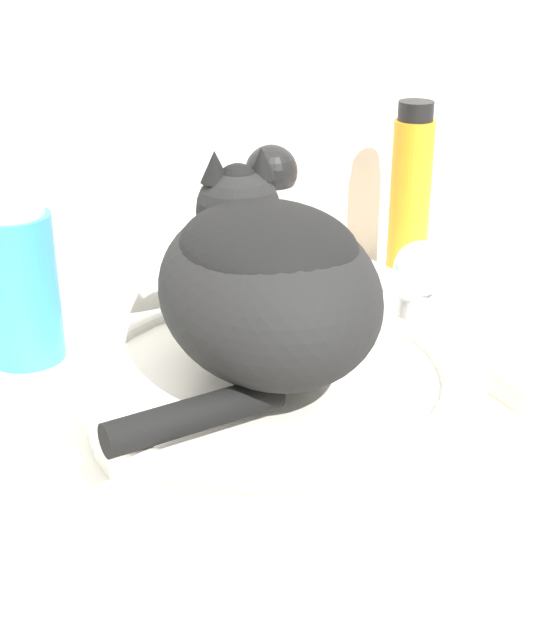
% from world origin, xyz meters
% --- Properties ---
extents(wall_back, '(8.00, 0.05, 2.40)m').
position_xyz_m(wall_back, '(0.00, 0.59, 1.20)').
color(wall_back, silver).
rests_on(wall_back, ground_plane).
extents(sink_basin, '(0.35, 0.35, 0.05)m').
position_xyz_m(sink_basin, '(-0.02, 0.25, 0.90)').
color(sink_basin, white).
rests_on(sink_basin, vanity_counter).
extents(cat, '(0.29, 0.29, 0.17)m').
position_xyz_m(cat, '(-0.02, 0.26, 1.00)').
color(cat, black).
rests_on(cat, sink_basin).
extents(faucet, '(0.12, 0.07, 0.12)m').
position_xyz_m(faucet, '(0.18, 0.31, 0.94)').
color(faucet, silver).
rests_on(faucet, vanity_counter).
extents(mouthwash_bottle, '(0.08, 0.08, 0.19)m').
position_xyz_m(mouthwash_bottle, '(-0.19, 0.47, 0.96)').
color(mouthwash_bottle, teal).
rests_on(mouthwash_bottle, vanity_counter).
extents(shampoo_bottle_tall, '(0.05, 0.05, 0.23)m').
position_xyz_m(shampoo_bottle_tall, '(0.28, 0.47, 0.98)').
color(shampoo_bottle_tall, orange).
rests_on(shampoo_bottle_tall, vanity_counter).
extents(lotion_bottle_white, '(0.07, 0.07, 0.20)m').
position_xyz_m(lotion_bottle_white, '(0.09, 0.47, 0.97)').
color(lotion_bottle_white, white).
rests_on(lotion_bottle_white, vanity_counter).
extents(soap_bar, '(0.08, 0.05, 0.02)m').
position_xyz_m(soap_bar, '(0.23, 0.18, 0.88)').
color(soap_bar, beige).
rests_on(soap_bar, vanity_counter).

